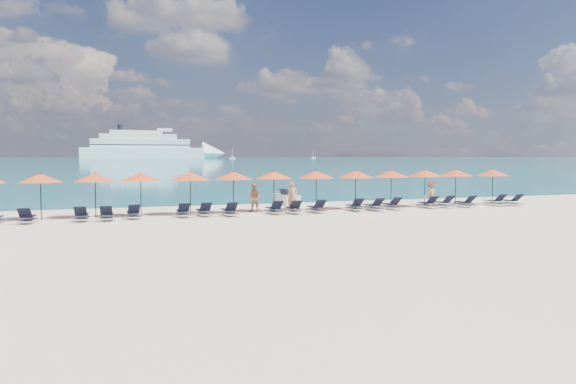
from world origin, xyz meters
name	(u,v)px	position (x,y,z in m)	size (l,w,h in m)	color
ground	(309,221)	(0.00, 0.00, 0.00)	(1400.00, 1400.00, 0.00)	beige
sea	(100,158)	(0.00, 660.00, 0.01)	(1600.00, 1300.00, 0.01)	#1FA9B2
cruise_ship	(156,148)	(54.26, 569.67, 10.68)	(147.72, 25.14, 41.06)	silver
sailboat_near	(232,158)	(119.65, 505.65, 1.08)	(5.72, 1.91, 10.48)	silver
sailboat_far	(313,157)	(232.17, 574.97, 0.99)	(5.27, 1.76, 9.66)	silver
jetski	(286,198)	(2.07, 9.24, 0.38)	(1.08, 2.66, 0.93)	silver
beachgoer_a	(293,196)	(0.88, 4.74, 0.82)	(0.60, 0.39, 1.65)	tan
beachgoer_b	(255,198)	(-1.26, 4.88, 0.79)	(0.76, 0.44, 1.57)	tan
beachgoer_c	(431,194)	(9.74, 4.59, 0.76)	(0.98, 0.46, 1.52)	tan
umbrella_1	(40,178)	(-11.98, 4.80, 2.02)	(2.10, 2.10, 2.28)	black
umbrella_2	(95,177)	(-9.50, 4.98, 2.02)	(2.10, 2.10, 2.28)	black
umbrella_3	(141,177)	(-7.30, 4.91, 2.02)	(2.10, 2.10, 2.28)	black
umbrella_4	(190,176)	(-4.79, 4.84, 2.02)	(2.10, 2.10, 2.28)	black
umbrella_5	(233,176)	(-2.43, 4.98, 2.02)	(2.10, 2.10, 2.28)	black
umbrella_6	(274,175)	(-0.11, 5.06, 2.02)	(2.10, 2.10, 2.28)	black
umbrella_7	(316,175)	(2.40, 4.98, 2.02)	(2.10, 2.10, 2.28)	black
umbrella_8	(356,174)	(4.81, 4.82, 2.02)	(2.10, 2.10, 2.28)	black
umbrella_9	(391,174)	(7.14, 4.81, 2.02)	(2.10, 2.10, 2.28)	black
umbrella_10	(425,173)	(9.58, 4.98, 2.02)	(2.10, 2.10, 2.28)	black
umbrella_11	(456,173)	(11.86, 5.06, 2.02)	(2.10, 2.10, 2.28)	black
umbrella_12	(493,173)	(14.45, 4.79, 2.02)	(2.10, 2.10, 2.28)	black
lounger_2	(27,218)	(-12.48, 3.54, 0.24)	(0.77, 1.75, 0.66)	silver
lounger_3	(82,216)	(-10.15, 3.61, 0.24)	(0.75, 1.74, 0.66)	silver
lounger_4	(107,215)	(-9.01, 3.52, 0.24)	(0.75, 1.74, 0.66)	silver
lounger_5	(133,214)	(-7.77, 3.84, 0.24)	(0.64, 1.71, 0.66)	silver
lounger_6	(183,212)	(-5.34, 3.84, 0.24)	(0.69, 1.72, 0.66)	silver
lounger_7	(204,212)	(-4.28, 3.86, 0.24)	(0.66, 1.71, 0.66)	silver
lounger_8	(229,211)	(-3.02, 3.56, 0.24)	(0.65, 1.71, 0.66)	silver
lounger_9	(274,210)	(-0.54, 3.69, 0.24)	(0.64, 1.71, 0.66)	silver
lounger_10	(293,209)	(0.47, 3.52, 0.24)	(0.74, 1.74, 0.66)	silver
lounger_11	(316,208)	(1.82, 3.54, 0.24)	(0.64, 1.71, 0.66)	silver
lounger_12	(355,207)	(4.22, 3.75, 0.24)	(0.78, 1.75, 0.66)	silver
lounger_13	(374,206)	(5.30, 3.54, 0.24)	(0.68, 1.72, 0.66)	silver
lounger_14	(391,205)	(6.56, 3.82, 0.24)	(0.69, 1.73, 0.66)	silver
lounger_15	(428,204)	(9.08, 3.89, 0.24)	(0.66, 1.71, 0.66)	silver
lounger_16	(443,204)	(10.14, 3.89, 0.24)	(0.71, 1.73, 0.66)	silver
lounger_17	(465,203)	(11.45, 3.56, 0.24)	(0.70, 1.73, 0.66)	silver
lounger_18	(495,202)	(13.88, 3.83, 0.24)	(0.67, 1.72, 0.66)	silver
lounger_19	(511,202)	(14.90, 3.58, 0.24)	(0.65, 1.71, 0.66)	silver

